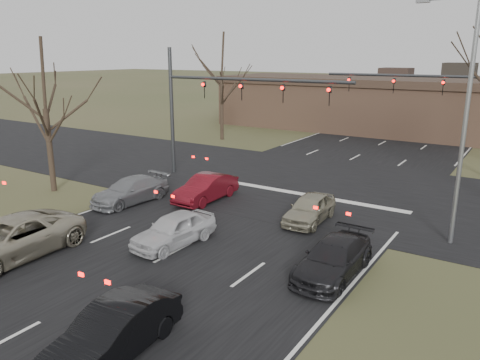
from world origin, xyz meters
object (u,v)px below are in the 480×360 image
(building, at_px, (426,107))
(streetlight_right_near, at_px, (462,107))
(car_black_hatch, at_px, (113,332))
(car_charcoal_sedan, at_px, (334,258))
(car_silver_suv, at_px, (10,239))
(car_red_ahead, at_px, (206,188))
(car_silver_ahead, at_px, (310,208))
(mast_arm_near, at_px, (213,97))
(mast_arm_far, at_px, (448,95))
(car_grey_ahead, at_px, (130,190))
(car_white_sedan, at_px, (174,229))

(building, xyz_separation_m, streetlight_right_near, (6.82, -28.00, 2.92))
(car_black_hatch, distance_m, car_charcoal_sedan, 8.00)
(streetlight_right_near, relative_size, car_silver_suv, 1.78)
(car_red_ahead, bearing_deg, car_black_hatch, -63.56)
(car_silver_ahead, bearing_deg, streetlight_right_near, 4.69)
(streetlight_right_near, bearing_deg, car_silver_ahead, -172.14)
(mast_arm_near, bearing_deg, mast_arm_far, 41.22)
(mast_arm_far, bearing_deg, car_charcoal_sedan, -90.56)
(car_charcoal_sedan, bearing_deg, car_red_ahead, 153.67)
(car_red_ahead, bearing_deg, car_charcoal_sedan, -27.08)
(car_silver_suv, bearing_deg, building, 77.80)
(mast_arm_near, bearing_deg, car_black_hatch, -62.47)
(building, height_order, mast_arm_far, mast_arm_far)
(car_charcoal_sedan, bearing_deg, streetlight_right_near, 62.95)
(building, relative_size, car_charcoal_sedan, 9.77)
(car_silver_suv, xyz_separation_m, car_grey_ahead, (-1.30, 7.49, -0.13))
(mast_arm_far, xyz_separation_m, car_white_sedan, (-6.70, -19.31, -4.35))
(streetlight_right_near, xyz_separation_m, car_silver_suv, (-13.69, -10.69, -4.80))
(mast_arm_far, bearing_deg, car_silver_ahead, -102.99)
(car_charcoal_sedan, distance_m, car_red_ahead, 10.10)
(building, height_order, car_silver_ahead, building)
(car_charcoal_sedan, bearing_deg, car_black_hatch, -111.48)
(mast_arm_near, height_order, car_grey_ahead, mast_arm_near)
(mast_arm_far, xyz_separation_m, car_silver_suv, (-11.06, -23.69, -4.24))
(building, relative_size, streetlight_right_near, 4.24)
(building, bearing_deg, car_white_sedan, -94.19)
(car_grey_ahead, bearing_deg, car_white_sedan, -23.78)
(mast_arm_far, relative_size, car_grey_ahead, 2.48)
(car_grey_ahead, relative_size, car_silver_ahead, 1.18)
(car_silver_ahead, bearing_deg, building, 88.81)
(car_white_sedan, height_order, car_silver_ahead, car_white_sedan)
(car_white_sedan, height_order, car_black_hatch, car_black_hatch)
(car_silver_suv, bearing_deg, car_black_hatch, -17.09)
(streetlight_right_near, height_order, car_silver_suv, streetlight_right_near)
(mast_arm_near, distance_m, mast_arm_far, 15.17)
(car_silver_ahead, bearing_deg, car_black_hatch, -93.18)
(mast_arm_near, height_order, car_charcoal_sedan, mast_arm_near)
(building, relative_size, car_silver_ahead, 11.12)
(car_silver_ahead, bearing_deg, car_white_sedan, -125.75)
(car_charcoal_sedan, height_order, car_silver_ahead, car_silver_ahead)
(car_silver_suv, height_order, car_red_ahead, car_silver_suv)
(car_black_hatch, xyz_separation_m, car_red_ahead, (-6.00, 11.98, 0.01))
(building, xyz_separation_m, car_grey_ahead, (-8.18, -31.20, -2.01))
(car_black_hatch, bearing_deg, car_white_sedan, 113.75)
(building, relative_size, mast_arm_near, 3.50)
(building, height_order, car_charcoal_sedan, building)
(mast_arm_near, xyz_separation_m, car_grey_ahead, (-0.95, -6.20, -4.42))
(streetlight_right_near, bearing_deg, mast_arm_far, 101.47)
(mast_arm_far, relative_size, car_black_hatch, 2.67)
(mast_arm_near, xyz_separation_m, car_black_hatch, (8.23, -15.79, -4.39))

